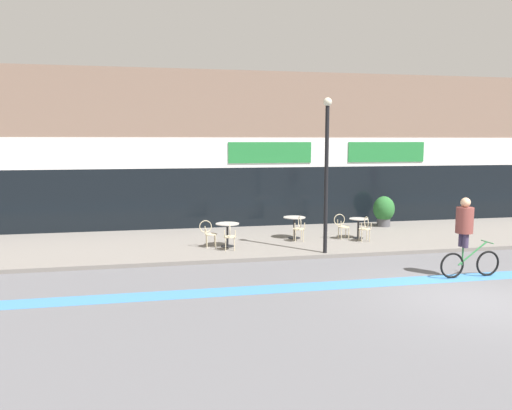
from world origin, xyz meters
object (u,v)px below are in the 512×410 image
Objects in this scene: bistro_table_1 at (294,223)px; cafe_chair_0_side at (208,232)px; cafe_chair_2_side at (342,225)px; lamp_post at (327,164)px; cyclist_0 at (466,231)px; bistro_table_0 at (227,230)px; cafe_chair_1_near at (299,227)px; bistro_table_2 at (358,224)px; cafe_chair_0_near at (230,235)px; cafe_chair_2_near at (365,227)px; planter_pot at (384,210)px.

bistro_table_1 is 3.31m from cafe_chair_0_side.
cafe_chair_2_side is 3.29m from lamp_post.
bistro_table_0 is at bearing 139.97° from cyclist_0.
cyclist_0 is (5.66, -4.55, 0.56)m from bistro_table_0.
cafe_chair_1_near is 0.19× the size of lamp_post.
bistro_table_1 is 6.32m from cyclist_0.
cafe_chair_0_near reaches higher than bistro_table_2.
bistro_table_0 is 4.19m from cafe_chair_2_side.
cafe_chair_2_near reaches higher than bistro_table_0.
cafe_chair_0_side is 3.18m from cafe_chair_1_near.
cyclist_0 is (1.49, -5.02, 0.60)m from cafe_chair_2_side.
cafe_chair_2_side is at bearing 49.59° from cafe_chair_2_near.
bistro_table_1 is 2.99m from cafe_chair_0_near.
cafe_chair_2_near is (4.80, 0.47, 0.00)m from cafe_chair_0_near.
cafe_chair_1_near is 2.29m from cafe_chair_2_near.
cafe_chair_0_side is 5.41m from cafe_chair_2_near.
cafe_chair_0_near is at bearing -45.27° from cafe_chair_0_side.
cafe_chair_2_side is at bearing 56.63° from lamp_post.
cafe_chair_2_near is at bearing -76.62° from cafe_chair_0_near.
bistro_table_2 is 0.63m from cafe_chair_2_side.
bistro_table_2 is 2.98m from planter_pot.
cafe_chair_1_near is at bearing -175.69° from bistro_table_2.
cafe_chair_1_near is at bearing 5.62° from cafe_chair_0_side.
cafe_chair_2_side is (1.63, 0.17, 0.00)m from cafe_chair_1_near.
cafe_chair_2_near reaches higher than bistro_table_1.
planter_pot is at bearing 19.81° from cafe_chair_0_side.
bistro_table_1 is at bearing 164.60° from cafe_chair_2_side.
bistro_table_1 is 0.88× the size of cafe_chair_0_near.
bistro_table_2 is at bearing -81.79° from cafe_chair_1_near.
planter_pot is at bearing -56.58° from cafe_chair_0_near.
planter_pot is at bearing 39.76° from cafe_chair_2_side.
lamp_post is 4.44m from cyclist_0.
bistro_table_1 is 0.63m from cafe_chair_1_near.
cafe_chair_2_near is (-0.01, -0.63, 0.01)m from bistro_table_2.
lamp_post is at bearing -99.59° from cafe_chair_0_near.
cyclist_0 reaches higher than cafe_chair_0_side.
bistro_table_1 is 0.17× the size of lamp_post.
planter_pot is (2.03, 2.81, 0.14)m from cafe_chair_2_near.
cafe_chair_1_near is at bearing -90.47° from bistro_table_1.
bistro_table_0 is 0.16× the size of lamp_post.
cafe_chair_1_near is at bearing 83.41° from cafe_chair_2_near.
bistro_table_1 is 3.32m from lamp_post.
bistro_table_2 is 0.80× the size of cafe_chair_1_near.
cafe_chair_0_side is at bearing 52.32° from cafe_chair_0_near.
lamp_post reaches higher than bistro_table_1.
bistro_table_1 is at bearing 97.15° from lamp_post.
bistro_table_0 reaches higher than bistro_table_2.
cafe_chair_0_side is 0.19× the size of lamp_post.
cafe_chair_2_side is (4.18, 1.10, 0.00)m from cafe_chair_0_near.
cyclist_0 is (6.28, -4.55, 0.60)m from cafe_chair_0_side.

